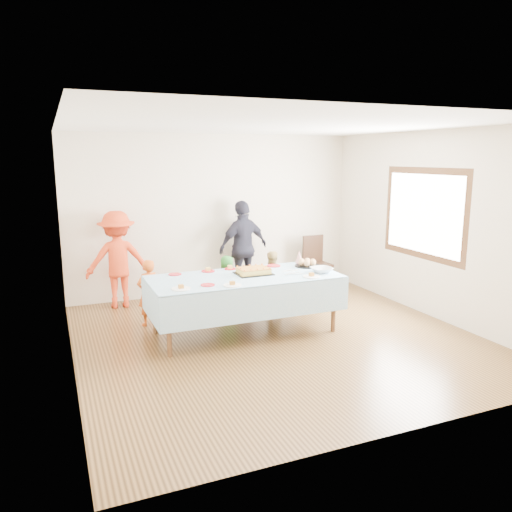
{
  "coord_description": "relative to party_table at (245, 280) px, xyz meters",
  "views": [
    {
      "loc": [
        -2.63,
        -5.62,
        2.33
      ],
      "look_at": [
        -0.16,
        0.3,
        1.05
      ],
      "focal_mm": 35.0,
      "sensor_mm": 36.0,
      "label": 1
    }
  ],
  "objects": [
    {
      "name": "party_table",
      "position": [
        0.0,
        0.0,
        0.0
      ],
      "size": [
        2.5,
        1.1,
        0.78
      ],
      "color": "#52341C",
      "rests_on": "ground"
    },
    {
      "name": "plate_red_far_c",
      "position": [
        -0.04,
        0.46,
        0.06
      ],
      "size": [
        0.16,
        0.16,
        0.01
      ],
      "primitive_type": "cylinder",
      "color": "red",
      "rests_on": "party_table"
    },
    {
      "name": "room_walls",
      "position": [
        0.37,
        -0.33,
        1.05
      ],
      "size": [
        5.04,
        5.04,
        2.72
      ],
      "color": "beige",
      "rests_on": "ground"
    },
    {
      "name": "plate_red_far_b",
      "position": [
        -0.36,
        0.44,
        0.06
      ],
      "size": [
        0.18,
        0.18,
        0.01
      ],
      "primitive_type": "cylinder",
      "color": "red",
      "rests_on": "party_table"
    },
    {
      "name": "fork_pile",
      "position": [
        0.63,
        -0.15,
        0.09
      ],
      "size": [
        0.24,
        0.18,
        0.07
      ],
      "primitive_type": null,
      "color": "white",
      "rests_on": "party_table"
    },
    {
      "name": "plate_white_left",
      "position": [
        -0.94,
        -0.33,
        0.06
      ],
      "size": [
        0.23,
        0.23,
        0.01
      ],
      "primitive_type": "cylinder",
      "color": "white",
      "rests_on": "party_table"
    },
    {
      "name": "party_hat",
      "position": [
        1.04,
        0.46,
        0.15
      ],
      "size": [
        0.11,
        0.11,
        0.19
      ],
      "primitive_type": "cone",
      "color": "silver",
      "rests_on": "party_table"
    },
    {
      "name": "toddler_left",
      "position": [
        -1.12,
        0.81,
        -0.26
      ],
      "size": [
        0.4,
        0.33,
        0.93
      ],
      "primitive_type": "imported",
      "rotation": [
        0.0,
        0.0,
        3.51
      ],
      "color": "#D3571A",
      "rests_on": "ground"
    },
    {
      "name": "ground",
      "position": [
        0.31,
        -0.34,
        -0.72
      ],
      "size": [
        5.0,
        5.0,
        0.0
      ],
      "primitive_type": "plane",
      "color": "#402812",
      "rests_on": "ground"
    },
    {
      "name": "plate_white_mid",
      "position": [
        -0.32,
        -0.41,
        0.06
      ],
      "size": [
        0.22,
        0.22,
        0.01
      ],
      "primitive_type": "cylinder",
      "color": "white",
      "rests_on": "party_table"
    },
    {
      "name": "adult_right",
      "position": [
        0.7,
        1.86,
        0.08
      ],
      "size": [
        1.01,
        0.6,
        1.61
      ],
      "primitive_type": "imported",
      "rotation": [
        0.0,
        0.0,
        3.38
      ],
      "color": "#272736",
      "rests_on": "ground"
    },
    {
      "name": "birthday_cake",
      "position": [
        0.16,
        0.07,
        0.09
      ],
      "size": [
        0.47,
        0.36,
        0.08
      ],
      "color": "black",
      "rests_on": "party_table"
    },
    {
      "name": "plate_red_far_a",
      "position": [
        -0.83,
        0.43,
        0.06
      ],
      "size": [
        0.17,
        0.17,
        0.01
      ],
      "primitive_type": "cylinder",
      "color": "red",
      "rests_on": "party_table"
    },
    {
      "name": "plate_white_right",
      "position": [
        0.79,
        -0.38,
        0.06
      ],
      "size": [
        0.23,
        0.23,
        0.01
      ],
      "primitive_type": "cylinder",
      "color": "white",
      "rests_on": "party_table"
    },
    {
      "name": "dining_chair",
      "position": [
        2.02,
        1.68,
        -0.2
      ],
      "size": [
        0.43,
        0.43,
        0.94
      ],
      "rotation": [
        0.0,
        0.0,
        0.04
      ],
      "color": "black",
      "rests_on": "ground"
    },
    {
      "name": "plate_red_near",
      "position": [
        -0.59,
        -0.28,
        0.06
      ],
      "size": [
        0.17,
        0.17,
        0.01
      ],
      "primitive_type": "cylinder",
      "color": "red",
      "rests_on": "party_table"
    },
    {
      "name": "adult_left",
      "position": [
        -1.39,
        1.86,
        0.03
      ],
      "size": [
        1.0,
        0.6,
        1.51
      ],
      "primitive_type": "imported",
      "rotation": [
        0.0,
        0.0,
        3.1
      ],
      "color": "red",
      "rests_on": "ground"
    },
    {
      "name": "punch_bowl",
      "position": [
        1.04,
        -0.21,
        0.09
      ],
      "size": [
        0.29,
        0.29,
        0.07
      ],
      "primitive_type": "imported",
      "color": "silver",
      "rests_on": "party_table"
    },
    {
      "name": "rolls_tray",
      "position": [
        1.04,
        0.2,
        0.1
      ],
      "size": [
        0.35,
        0.35,
        0.11
      ],
      "color": "black",
      "rests_on": "party_table"
    },
    {
      "name": "plate_red_far_d",
      "position": [
        0.61,
        0.41,
        0.06
      ],
      "size": [
        0.2,
        0.2,
        0.01
      ],
      "primitive_type": "cylinder",
      "color": "red",
      "rests_on": "party_table"
    },
    {
      "name": "toddler_mid",
      "position": [
        0.23,
        1.37,
        -0.33
      ],
      "size": [
        0.41,
        0.3,
        0.79
      ],
      "primitive_type": "imported",
      "rotation": [
        0.0,
        0.0,
        3.27
      ],
      "color": "#2A802D",
      "rests_on": "ground"
    },
    {
      "name": "toddler_right",
      "position": [
        0.78,
        0.87,
        -0.27
      ],
      "size": [
        0.46,
        0.36,
        0.91
      ],
      "primitive_type": "imported",
      "rotation": [
        0.0,
        0.0,
        3.19
      ],
      "color": "tan",
      "rests_on": "ground"
    }
  ]
}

